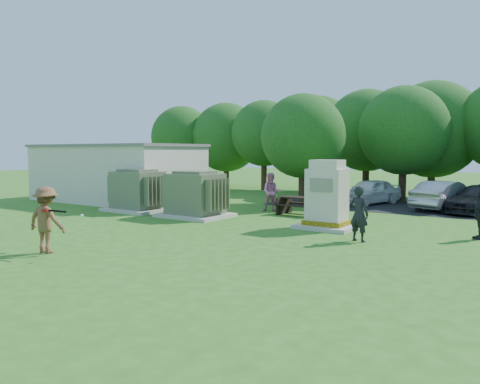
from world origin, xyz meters
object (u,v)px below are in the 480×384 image
Objects in this scene: transformer_right at (195,195)px; person_by_generator at (359,214)px; person_at_picnic at (272,192)px; generator_cabinet at (327,199)px; transformer_left at (138,191)px; car_white at (370,191)px; car_dark at (479,199)px; batter at (46,220)px; car_silver_a at (445,195)px; picnic_table at (300,204)px.

transformer_right is 1.64× the size of person_by_generator.
generator_cabinet is at bearing -64.21° from person_at_picnic.
transformer_right is at bearing -176.21° from generator_cabinet.
transformer_left is 12.68m from car_white.
transformer_left reaches higher than car_white.
car_white reaches higher than car_dark.
car_dark is (2.18, 10.14, -0.25)m from person_by_generator.
batter reaches higher than car_dark.
car_dark is (10.32, 8.74, -0.31)m from transformer_right.
transformer_right is 0.68× the size of car_silver_a.
car_silver_a is at bearing 36.12° from transformer_left.
car_dark is (5.61, -0.74, -0.05)m from car_white.
generator_cabinet is at bearing -103.07° from car_dark.
person_by_generator is 0.44× the size of car_white.
generator_cabinet is 0.63× the size of car_white.
transformer_left is at bearing -174.67° from person_at_picnic.
transformer_right is at bearing -144.78° from person_at_picnic.
batter reaches higher than car_silver_a.
batter reaches higher than picnic_table.
batter is 1.06× the size of person_by_generator.
car_white is (-1.48, 9.08, -0.44)m from generator_cabinet.
batter reaches higher than car_white.
transformer_right reaches higher than person_by_generator.
car_silver_a is at bearing 73.67° from generator_cabinet.
car_dark is (14.02, 8.74, -0.31)m from transformer_left.
person_by_generator is (11.84, -1.40, -0.05)m from transformer_left.
person_by_generator is 0.41× the size of car_silver_a.
transformer_right is 8.26m from person_by_generator.
batter is at bearing -101.45° from picnic_table.
transformer_left is at bearing 5.80° from person_by_generator.
car_silver_a is (0.59, 10.47, -0.19)m from person_by_generator.
car_dark is (8.48, 5.12, -0.29)m from person_at_picnic.
car_white is at bearing 36.05° from person_at_picnic.
generator_cabinet is 1.35× the size of picnic_table.
person_at_picnic is (1.84, 3.62, -0.02)m from transformer_right.
transformer_left is 9.91m from generator_cabinet.
person_by_generator is at bearing -6.74° from transformer_left.
transformer_left is at bearing 51.54° from car_silver_a.
transformer_right is at bearing -92.25° from batter.
generator_cabinet is at bearing -130.89° from batter.
person_by_generator is at bearing -66.36° from person_at_picnic.
transformer_right is 1.54× the size of picnic_table.
car_dark is at bearing 31.93° from transformer_left.
car_white is (1.12, 6.21, 0.19)m from picnic_table.
generator_cabinet is at bearing -30.36° from person_by_generator.
car_silver_a is at bearing -124.47° from batter.
picnic_table is at bearing -112.54° from batter.
transformer_right reaches higher than car_silver_a.
transformer_left is 9.58m from batter.
car_dark is (4.13, 8.33, -0.49)m from generator_cabinet.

